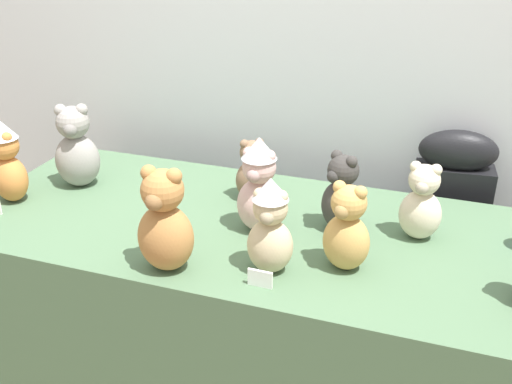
# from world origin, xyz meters

# --- Properties ---
(wall_back) EXTENTS (7.00, 0.08, 2.60)m
(wall_back) POSITION_xyz_m (0.00, 0.91, 1.30)
(wall_back) COLOR silver
(wall_back) RESTS_ON ground_plane
(display_table) EXTENTS (1.93, 0.82, 0.71)m
(display_table) POSITION_xyz_m (0.00, 0.25, 0.36)
(display_table) COLOR #4C6B4C
(display_table) RESTS_ON ground_plane
(instrument_case) EXTENTS (0.29, 0.15, 0.92)m
(instrument_case) POSITION_xyz_m (0.58, 0.79, 0.47)
(instrument_case) COLOR black
(instrument_case) RESTS_ON ground_plane
(teddy_bear_blush) EXTENTS (0.15, 0.13, 0.31)m
(teddy_bear_blush) POSITION_xyz_m (0.02, 0.23, 0.87)
(teddy_bear_blush) COLOR beige
(teddy_bear_blush) RESTS_ON display_table
(teddy_bear_ginger) EXTENTS (0.17, 0.16, 0.29)m
(teddy_bear_ginger) POSITION_xyz_m (-0.86, 0.15, 0.86)
(teddy_bear_ginger) COLOR #D17F3D
(teddy_bear_ginger) RESTS_ON display_table
(teddy_bear_charcoal) EXTENTS (0.17, 0.17, 0.26)m
(teddy_bear_charcoal) POSITION_xyz_m (0.26, 0.32, 0.84)
(teddy_bear_charcoal) COLOR #383533
(teddy_bear_charcoal) RESTS_ON display_table
(teddy_bear_cream) EXTENTS (0.14, 0.12, 0.25)m
(teddy_bear_cream) POSITION_xyz_m (0.50, 0.34, 0.83)
(teddy_bear_cream) COLOR beige
(teddy_bear_cream) RESTS_ON display_table
(teddy_bear_mocha) EXTENTS (0.15, 0.14, 0.22)m
(teddy_bear_mocha) POSITION_xyz_m (-0.08, 0.43, 0.82)
(teddy_bear_mocha) COLOR #7F6047
(teddy_bear_mocha) RESTS_ON display_table
(teddy_bear_caramel) EXTENTS (0.16, 0.15, 0.31)m
(teddy_bear_caramel) POSITION_xyz_m (-0.16, -0.07, 0.86)
(teddy_bear_caramel) COLOR #B27A42
(teddy_bear_caramel) RESTS_ON display_table
(teddy_bear_ash) EXTENTS (0.20, 0.19, 0.31)m
(teddy_bear_ash) POSITION_xyz_m (-0.71, 0.33, 0.86)
(teddy_bear_ash) COLOR gray
(teddy_bear_ash) RESTS_ON display_table
(teddy_bear_sand) EXTENTS (0.14, 0.12, 0.29)m
(teddy_bear_sand) POSITION_xyz_m (0.12, 0.02, 0.85)
(teddy_bear_sand) COLOR #CCB78E
(teddy_bear_sand) RESTS_ON display_table
(teddy_bear_honey) EXTENTS (0.16, 0.14, 0.26)m
(teddy_bear_honey) POSITION_xyz_m (0.32, 0.10, 0.84)
(teddy_bear_honey) COLOR tan
(teddy_bear_honey) RESTS_ON display_table
(name_card_front_left) EXTENTS (0.07, 0.01, 0.05)m
(name_card_front_left) POSITION_xyz_m (0.12, -0.07, 0.74)
(name_card_front_left) COLOR white
(name_card_front_left) RESTS_ON display_table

